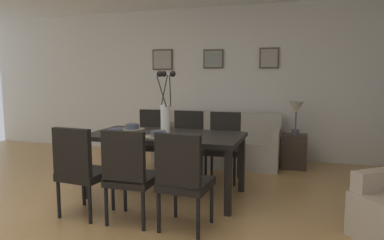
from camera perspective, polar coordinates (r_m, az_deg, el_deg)
The scene contains 22 objects.
ground_plane at distance 3.67m, azimuth -13.72°, elevation -15.77°, with size 9.00×9.00×0.00m, color tan.
back_wall_panel at distance 6.38m, azimuth 1.40°, elevation 6.09°, with size 9.00×0.10×2.60m, color silver.
dining_table at distance 4.17m, azimuth -4.31°, elevation -3.28°, with size 1.80×0.91×0.74m.
dining_chair_near_left at distance 3.72m, azimuth -17.58°, elevation -7.30°, with size 0.47×0.47×0.92m.
dining_chair_near_right at distance 5.18m, azimuth -6.59°, elevation -2.96°, with size 0.47×0.47×0.92m.
dining_chair_far_left at distance 3.43m, azimuth -10.10°, elevation -8.25°, with size 0.45×0.45×0.92m.
dining_chair_far_right at distance 4.99m, azimuth -0.90°, elevation -3.32°, with size 0.45×0.45×0.92m.
dining_chair_mid_left at distance 3.23m, azimuth -1.51°, elevation -9.15°, with size 0.46×0.46×0.92m.
dining_chair_mid_right at distance 4.84m, azimuth 5.16°, elevation -3.66°, with size 0.46×0.46×0.92m.
centerpiece_vase at distance 4.13m, azimuth -4.33°, elevation 1.65°, with size 0.21×0.23×0.73m.
placemat_near_left at distance 4.21m, azimuth -12.20°, elevation -2.22°, with size 0.32×0.32×0.01m, color #7F705B.
bowl_near_left at distance 4.21m, azimuth -12.22°, elevation -1.72°, with size 0.17×0.17×0.07m.
placemat_near_right at distance 4.57m, azimuth -9.63°, elevation -1.43°, with size 0.32×0.32×0.01m, color #7F705B.
bowl_near_right at distance 4.56m, azimuth -9.64°, elevation -0.97°, with size 0.17×0.17×0.07m.
placemat_far_left at distance 3.97m, azimuth -5.43°, elevation -2.65°, with size 0.32×0.32×0.01m, color #7F705B.
bowl_far_left at distance 3.97m, azimuth -5.44°, elevation -2.12°, with size 0.17×0.17×0.07m.
sofa at distance 5.84m, azimuth 4.25°, elevation -4.12°, with size 1.99×0.84×0.80m.
side_table at distance 5.69m, azimuth 16.24°, elevation -4.88°, with size 0.36×0.36×0.52m, color #33261E.
table_lamp at distance 5.59m, azimuth 16.47°, elevation 1.48°, with size 0.22×0.22×0.51m.
framed_picture_left at distance 6.55m, azimuth -4.78°, elevation 9.68°, with size 0.39×0.03×0.37m.
framed_picture_center at distance 6.25m, azimuth 3.47°, elevation 9.82°, with size 0.36×0.03×0.33m.
framed_picture_right at distance 6.08m, azimuth 12.36°, elevation 9.74°, with size 0.32×0.03×0.34m.
Camera 1 is at (1.80, -2.87, 1.42)m, focal length 33.02 mm.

